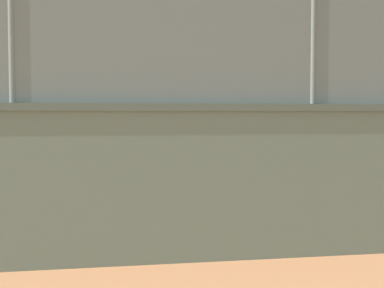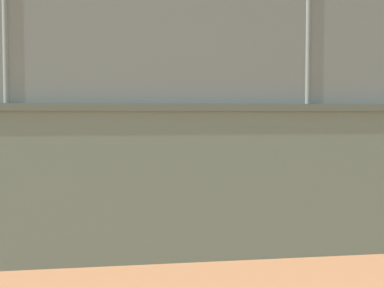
% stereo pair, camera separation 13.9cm
% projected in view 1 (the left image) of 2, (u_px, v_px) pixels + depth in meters
% --- Properties ---
extents(ground_plane, '(260.00, 260.00, 0.00)m').
position_uv_depth(ground_plane, '(251.00, 162.00, 18.66)').
color(ground_plane, '#B27247').
extents(player_foreground_swinging, '(1.01, 0.80, 1.66)m').
position_uv_depth(player_foreground_swinging, '(74.00, 135.00, 17.34)').
color(player_foreground_swinging, navy).
rests_on(player_foreground_swinging, ground_plane).
extents(player_baseline_waiting, '(1.00, 0.93, 1.73)m').
position_uv_depth(player_baseline_waiting, '(84.00, 142.00, 11.58)').
color(player_baseline_waiting, '#B2B2B2').
rests_on(player_baseline_waiting, ground_plane).
extents(sports_ball, '(0.21, 0.21, 0.21)m').
position_uv_depth(sports_ball, '(124.00, 166.00, 16.19)').
color(sports_ball, orange).
rests_on(sports_ball, ground_plane).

